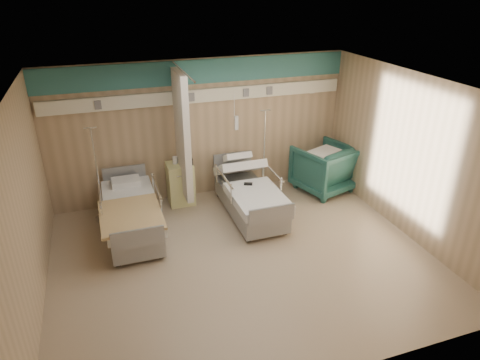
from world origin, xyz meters
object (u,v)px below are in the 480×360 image
at_px(bedside_cabinet, 181,183).
at_px(bed_right, 250,200).
at_px(bed_left, 132,219).
at_px(visitor_armchair, 324,168).
at_px(iv_stand_left, 102,201).
at_px(iv_stand_right, 264,177).

bearing_deg(bedside_cabinet, bed_right, -38.05).
distance_m(bed_right, bed_left, 2.20).
distance_m(bed_right, bedside_cabinet, 1.46).
distance_m(bedside_cabinet, visitor_armchair, 3.03).
height_order(bed_right, bed_left, same).
height_order(bedside_cabinet, iv_stand_left, iv_stand_left).
bearing_deg(iv_stand_right, bed_right, -127.71).
xyz_separation_m(bed_right, iv_stand_right, (0.58, 0.75, 0.06)).
relative_size(bed_left, visitor_armchair, 1.96).
relative_size(bed_left, bedside_cabinet, 2.54).
xyz_separation_m(visitor_armchair, iv_stand_right, (-1.27, 0.25, -0.13)).
relative_size(bed_right, iv_stand_left, 1.19).
distance_m(bed_left, bedside_cabinet, 1.39).
bearing_deg(bed_right, iv_stand_right, 52.29).
distance_m(bed_left, iv_stand_left, 0.88).
bearing_deg(iv_stand_right, iv_stand_left, -179.72).
height_order(bed_left, iv_stand_left, iv_stand_left).
relative_size(bedside_cabinet, iv_stand_left, 0.47).
distance_m(bed_left, iv_stand_right, 2.88).
height_order(bed_left, bedside_cabinet, bedside_cabinet).
xyz_separation_m(bedside_cabinet, visitor_armchair, (3.00, -0.40, 0.08)).
bearing_deg(visitor_armchair, bed_left, -9.85).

